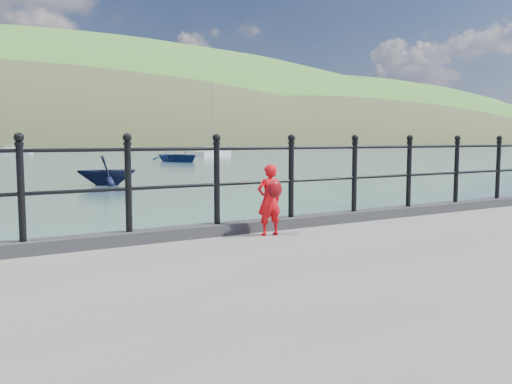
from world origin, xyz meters
TOP-DOWN VIEW (x-y plane):
  - ground at (0.00, 0.00)m, footprint 600.00×600.00m
  - kerb at (0.00, -0.15)m, footprint 60.00×0.30m
  - railing at (0.00, -0.15)m, footprint 18.11×0.11m
  - far_shore at (38.34, 239.41)m, footprint 830.00×200.00m
  - child at (-0.02, -0.54)m, footprint 0.36×0.31m
  - launch_blue at (18.07, 44.17)m, footprint 4.88×6.20m
  - launch_navy at (3.81, 20.29)m, footprint 3.28×3.00m
  - sailboat_far at (29.01, 58.57)m, footprint 7.26×5.77m
  - sailboat_deep at (9.07, 94.93)m, footprint 6.60×4.96m

SIDE VIEW (x-z plane):
  - far_shore at x=38.34m, z-range -100.57..55.43m
  - ground at x=0.00m, z-range 0.00..0.00m
  - sailboat_deep at x=9.07m, z-range -4.44..5.12m
  - sailboat_far at x=29.01m, z-range -4.86..5.54m
  - launch_blue at x=18.07m, z-range 0.00..1.16m
  - launch_navy at x=3.81m, z-range 0.00..1.47m
  - kerb at x=0.00m, z-range 1.00..1.15m
  - child at x=-0.02m, z-range 1.01..1.96m
  - railing at x=0.00m, z-range 1.23..2.42m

